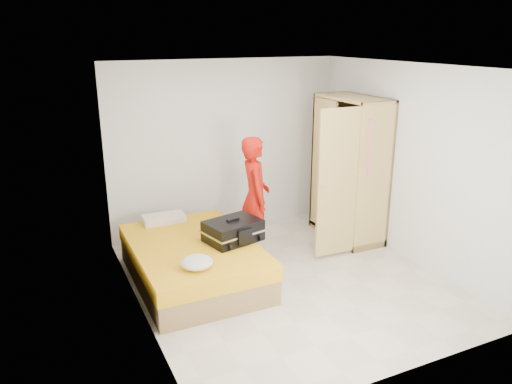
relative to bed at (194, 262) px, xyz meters
name	(u,v)px	position (x,y,z in m)	size (l,w,h in m)	color
room	(290,181)	(1.05, -0.51, 1.05)	(4.00, 4.02, 2.60)	beige
bed	(194,262)	(0.00, 0.00, 0.00)	(1.42, 2.02, 0.50)	olive
wardrobe	(348,173)	(2.50, 0.35, 0.75)	(1.17, 1.20, 2.10)	tan
person	(255,197)	(1.02, 0.38, 0.58)	(0.61, 0.40, 1.67)	red
suitcase	(233,231)	(0.48, -0.14, 0.38)	(0.76, 0.63, 0.29)	black
round_cushion	(197,262)	(-0.17, -0.66, 0.31)	(0.35, 0.35, 0.13)	beige
pillow	(164,219)	(-0.13, 0.85, 0.30)	(0.55, 0.28, 0.10)	beige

